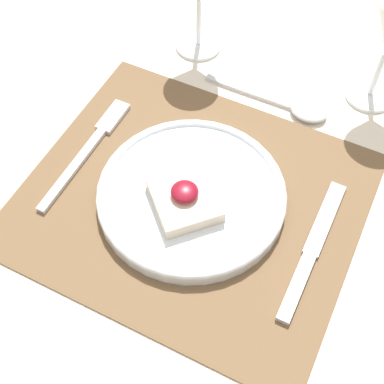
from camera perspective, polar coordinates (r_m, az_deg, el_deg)
The scene contains 7 objects.
ground_plane at distance 1.40m, azimuth -0.03°, elevation -18.25°, with size 8.00×8.00×0.00m, color gray.
dining_table at distance 0.76m, azimuth -0.05°, elevation -4.35°, with size 1.52×1.05×0.76m.
placemat at distance 0.69m, azimuth -0.05°, elevation -0.85°, with size 0.42×0.37×0.00m, color brown.
dinner_plate at distance 0.68m, azimuth -0.08°, elevation -0.42°, with size 0.24×0.24×0.05m.
fork at distance 0.75m, azimuth -10.72°, elevation 4.93°, with size 0.02×0.21×0.01m.
knife at distance 0.66m, azimuth 12.35°, elevation -6.83°, with size 0.02×0.21×0.01m.
spoon at distance 0.80m, azimuth 11.08°, elevation 8.92°, with size 0.19×0.04×0.02m.
Camera 1 is at (0.17, -0.34, 1.34)m, focal length 50.00 mm.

